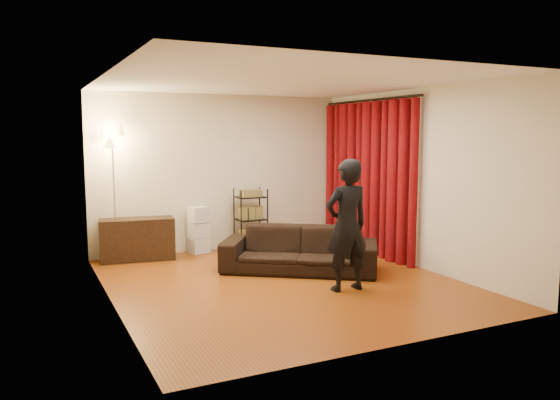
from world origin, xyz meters
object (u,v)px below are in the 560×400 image
wire_shelf (251,219)px  floor_lamp (114,196)px  storage_boxes (199,230)px  person (347,225)px  sofa (299,250)px  media_cabinet (137,239)px

wire_shelf → floor_lamp: 2.34m
storage_boxes → wire_shelf: wire_shelf is taller
person → wire_shelf: person is taller
sofa → storage_boxes: storage_boxes is taller
wire_shelf → floor_lamp: (-2.28, 0.07, 0.52)m
media_cabinet → storage_boxes: storage_boxes is taller
person → wire_shelf: (-0.16, 2.83, -0.31)m
sofa → floor_lamp: size_ratio=1.06×
media_cabinet → wire_shelf: wire_shelf is taller
media_cabinet → storage_boxes: (1.05, 0.08, 0.06)m
media_cabinet → person: bearing=-46.2°
person → storage_boxes: (-1.06, 2.98, -0.46)m
storage_boxes → wire_shelf: (0.89, -0.15, 0.14)m
wire_shelf → storage_boxes: bearing=179.4°
sofa → media_cabinet: (-2.01, 1.78, 0.01)m
media_cabinet → wire_shelf: (1.94, -0.07, 0.20)m
sofa → person: person is taller
sofa → floor_lamp: 3.03m
media_cabinet → storage_boxes: 1.06m
sofa → storage_boxes: size_ratio=2.82×
sofa → floor_lamp: (-2.35, 1.78, 0.73)m
media_cabinet → floor_lamp: floor_lamp is taller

